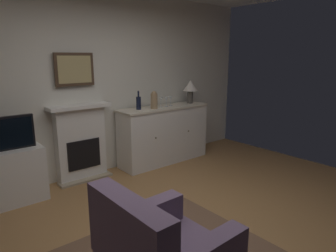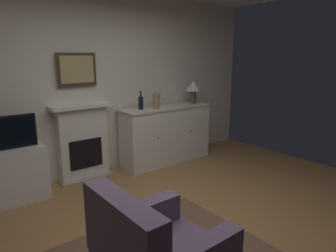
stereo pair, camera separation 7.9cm
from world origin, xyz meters
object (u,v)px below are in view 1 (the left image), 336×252
wine_glass_center (166,99)px  tv_cabinet (11,176)px  framed_picture (75,69)px  table_lamp (190,87)px  wine_bottle (139,103)px  vase_decorative (154,100)px  sideboard_cabinet (164,134)px  fireplace_unit (81,142)px  tv_set (6,134)px  wine_glass_left (161,100)px  wine_glass_right (171,99)px

wine_glass_center → tv_cabinet: bearing=178.9°
framed_picture → tv_cabinet: size_ratio=0.73×
table_lamp → wine_glass_center: 0.59m
wine_bottle → tv_cabinet: (-1.89, -0.02, -0.72)m
wine_bottle → vase_decorative: size_ratio=1.03×
sideboard_cabinet → vase_decorative: size_ratio=5.72×
fireplace_unit → tv_cabinet: size_ratio=1.47×
wine_bottle → tv_set: size_ratio=0.47×
wine_glass_center → sideboard_cabinet: bearing=136.7°
wine_glass_center → wine_bottle: bearing=172.6°
sideboard_cabinet → fireplace_unit: bearing=172.7°
tv_cabinet → framed_picture: bearing=12.0°
table_lamp → wine_glass_left: size_ratio=2.42×
sideboard_cabinet → vase_decorative: 0.66m
vase_decorative → wine_glass_right: bearing=6.3°
framed_picture → sideboard_cabinet: (1.39, -0.22, -1.10)m
table_lamp → vase_decorative: table_lamp is taller
table_lamp → tv_cabinet: 3.09m
framed_picture → wine_glass_left: size_ratio=3.33×
table_lamp → wine_glass_right: size_ratio=2.42×
wine_bottle → vase_decorative: bearing=-19.9°
fireplace_unit → table_lamp: 2.11m
vase_decorative → wine_bottle: bearing=160.1°
sideboard_cabinet → wine_glass_left: bearing=-165.3°
fireplace_unit → wine_glass_right: 1.63m
framed_picture → vase_decorative: 1.28m
wine_glass_left → tv_set: 2.29m
wine_bottle → vase_decorative: 0.25m
table_lamp → tv_cabinet: size_ratio=0.53×
wine_glass_center → tv_cabinet: wine_glass_center is taller
wine_glass_center → tv_set: size_ratio=0.27×
fireplace_unit → sideboard_cabinet: 1.40m
wine_glass_right → tv_set: wine_glass_right is taller
vase_decorative → tv_cabinet: size_ratio=0.37×
framed_picture → tv_set: (-0.98, -0.23, -0.70)m
wine_bottle → tv_cabinet: bearing=-179.4°
table_lamp → tv_set: bearing=-179.8°
wine_glass_center → wine_glass_left: bearing=175.5°
wine_glass_left → vase_decorative: vase_decorative is taller
tv_set → tv_cabinet: bearing=90.0°
framed_picture → sideboard_cabinet: 1.79m
wine_glass_center → wine_glass_right: same height
table_lamp → wine_bottle: size_ratio=1.38×
sideboard_cabinet → wine_bottle: bearing=175.7°
framed_picture → wine_bottle: 1.07m
vase_decorative → tv_cabinet: 2.26m
fireplace_unit → sideboard_cabinet: size_ratio=0.68×
fireplace_unit → framed_picture: 1.03m
sideboard_cabinet → tv_cabinet: sideboard_cabinet is taller
framed_picture → table_lamp: (1.99, -0.22, -0.35)m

